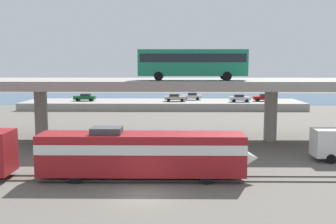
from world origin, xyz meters
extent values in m
plane|color=#605B54|center=(0.00, 0.00, 0.00)|extent=(260.00, 260.00, 0.00)
cube|color=#59544C|center=(0.00, 3.29, 0.06)|extent=(110.00, 0.12, 0.12)
cube|color=#59544C|center=(0.00, 4.71, 0.06)|extent=(110.00, 0.12, 0.12)
cube|color=maroon|center=(-0.39, 4.00, 2.08)|extent=(16.17, 3.00, 3.20)
cube|color=white|center=(-0.39, 4.00, 2.66)|extent=(16.17, 3.04, 0.77)
cone|color=white|center=(7.70, 4.00, 1.76)|extent=(2.20, 2.85, 2.85)
cube|color=black|center=(6.04, 4.00, 2.98)|extent=(2.20, 2.70, 1.02)
cube|color=#3F3F42|center=(-3.14, 4.00, 3.93)|extent=(2.40, 1.80, 0.50)
cylinder|color=black|center=(4.67, 5.35, 0.48)|extent=(0.96, 0.18, 0.96)
cylinder|color=black|center=(4.67, 2.65, 0.48)|extent=(0.96, 0.18, 0.96)
cylinder|color=black|center=(-5.44, 5.35, 0.48)|extent=(0.96, 0.18, 0.96)
cylinder|color=black|center=(-5.44, 2.65, 0.48)|extent=(0.96, 0.18, 0.96)
cube|color=gray|center=(0.00, 20.00, 6.76)|extent=(96.00, 11.73, 1.03)
cylinder|color=gray|center=(-13.60, 20.00, 3.12)|extent=(1.50, 1.50, 6.24)
cylinder|color=gray|center=(13.60, 20.00, 3.12)|extent=(1.50, 1.50, 6.24)
cube|color=#197A56|center=(4.23, 17.89, 9.23)|extent=(12.00, 2.55, 2.90)
cube|color=black|center=(4.23, 17.89, 9.75)|extent=(11.52, 2.59, 0.93)
cube|color=black|center=(-1.72, 17.89, 9.57)|extent=(0.08, 2.30, 1.74)
cylinder|color=black|center=(0.51, 16.68, 7.78)|extent=(1.00, 0.26, 1.00)
cylinder|color=black|center=(0.51, 19.10, 7.78)|extent=(1.00, 0.26, 1.00)
cylinder|color=black|center=(7.95, 16.68, 7.78)|extent=(1.00, 0.26, 1.00)
cylinder|color=black|center=(7.95, 19.10, 7.78)|extent=(1.00, 0.26, 1.00)
cylinder|color=black|center=(16.62, 11.40, 0.44)|extent=(0.88, 0.28, 0.88)
cylinder|color=black|center=(16.62, 9.21, 0.44)|extent=(0.88, 0.28, 0.88)
cube|color=gray|center=(0.00, 55.00, 0.73)|extent=(56.39, 11.37, 1.46)
cube|color=#B7B7BC|center=(15.44, 53.05, 2.13)|extent=(4.10, 1.76, 0.70)
cube|color=#1E232B|center=(15.23, 53.05, 2.72)|extent=(1.81, 1.54, 0.48)
cylinder|color=black|center=(16.71, 53.89, 1.78)|extent=(0.64, 0.20, 0.64)
cylinder|color=black|center=(16.71, 52.22, 1.78)|extent=(0.64, 0.20, 0.64)
cylinder|color=black|center=(14.16, 53.89, 1.78)|extent=(0.64, 0.20, 0.64)
cylinder|color=black|center=(14.16, 52.22, 1.78)|extent=(0.64, 0.20, 0.64)
cube|color=#0C4C26|center=(-16.10, 55.00, 2.13)|extent=(4.37, 1.90, 0.70)
cube|color=#1E232B|center=(-15.88, 55.00, 2.72)|extent=(1.92, 1.67, 0.48)
cylinder|color=black|center=(-17.46, 54.10, 1.78)|extent=(0.64, 0.20, 0.64)
cylinder|color=black|center=(-17.46, 55.90, 1.78)|extent=(0.64, 0.20, 0.64)
cylinder|color=black|center=(-14.75, 54.10, 1.78)|extent=(0.64, 0.20, 0.64)
cylinder|color=black|center=(-14.75, 55.90, 1.78)|extent=(0.64, 0.20, 0.64)
cube|color=#B7B7BC|center=(5.92, 57.46, 2.13)|extent=(4.13, 1.76, 0.70)
cube|color=#1E232B|center=(6.13, 57.46, 2.72)|extent=(1.82, 1.55, 0.48)
cylinder|color=black|center=(4.64, 56.62, 1.78)|extent=(0.64, 0.20, 0.64)
cylinder|color=black|center=(4.64, 58.29, 1.78)|extent=(0.64, 0.20, 0.64)
cylinder|color=black|center=(7.20, 56.62, 1.78)|extent=(0.64, 0.20, 0.64)
cylinder|color=black|center=(7.20, 58.29, 1.78)|extent=(0.64, 0.20, 0.64)
cube|color=#9E998C|center=(2.54, 54.06, 2.13)|extent=(4.35, 1.77, 0.70)
cube|color=#1E232B|center=(2.32, 54.06, 2.72)|extent=(1.92, 1.56, 0.48)
cylinder|color=black|center=(3.89, 54.90, 1.78)|extent=(0.64, 0.20, 0.64)
cylinder|color=black|center=(3.89, 53.22, 1.78)|extent=(0.64, 0.20, 0.64)
cylinder|color=black|center=(1.19, 54.90, 1.78)|extent=(0.64, 0.20, 0.64)
cylinder|color=black|center=(1.19, 53.22, 1.78)|extent=(0.64, 0.20, 0.64)
cube|color=maroon|center=(20.53, 54.68, 2.13)|extent=(4.13, 1.75, 0.70)
cube|color=#1E232B|center=(20.73, 54.68, 2.72)|extent=(1.82, 1.54, 0.48)
cylinder|color=black|center=(19.25, 53.85, 1.78)|extent=(0.64, 0.20, 0.64)
cylinder|color=black|center=(19.25, 55.51, 1.78)|extent=(0.64, 0.20, 0.64)
cylinder|color=black|center=(21.80, 53.85, 1.78)|extent=(0.64, 0.20, 0.64)
cylinder|color=black|center=(21.80, 55.51, 1.78)|extent=(0.64, 0.20, 0.64)
cube|color=#385B7A|center=(0.00, 78.00, 0.00)|extent=(140.00, 36.00, 0.01)
camera|label=1|loc=(2.10, -27.12, 9.19)|focal=43.00mm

